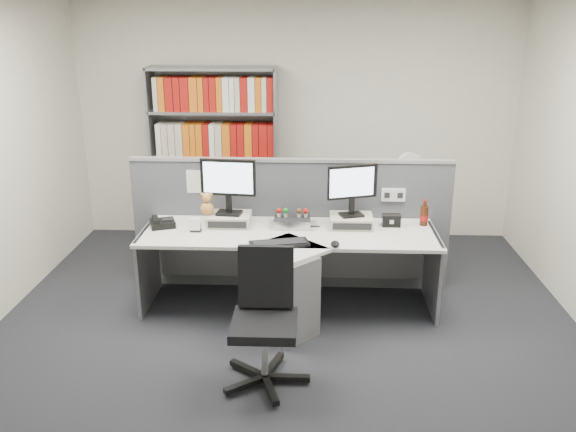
{
  "coord_description": "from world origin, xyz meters",
  "views": [
    {
      "loc": [
        0.21,
        -4.14,
        2.53
      ],
      "look_at": [
        0.0,
        0.65,
        0.92
      ],
      "focal_mm": 37.47,
      "sensor_mm": 36.0,
      "label": 1
    }
  ],
  "objects_px": {
    "mouse": "(335,244)",
    "desk_calendar": "(196,226)",
    "cola_bottle": "(424,216)",
    "keyboard": "(279,244)",
    "monitor_left": "(228,182)",
    "monitor_right": "(352,186)",
    "desk": "(288,269)",
    "desktop_pc": "(292,221)",
    "shelving_unit": "(215,160)",
    "desk_fan": "(409,169)",
    "office_chair": "(265,314)",
    "desk_phone": "(162,223)",
    "speaker": "(391,220)",
    "filing_cabinet": "(405,228)"
  },
  "relations": [
    {
      "from": "cola_bottle",
      "to": "desk_fan",
      "type": "relative_size",
      "value": 0.5
    },
    {
      "from": "desk",
      "to": "monitor_left",
      "type": "xyz_separation_m",
      "value": [
        -0.55,
        0.38,
        0.67
      ]
    },
    {
      "from": "desktop_pc",
      "to": "keyboard",
      "type": "relative_size",
      "value": 0.63
    },
    {
      "from": "monitor_left",
      "to": "speaker",
      "type": "bearing_deg",
      "value": 0.85
    },
    {
      "from": "desk",
      "to": "keyboard",
      "type": "relative_size",
      "value": 5.04
    },
    {
      "from": "monitor_left",
      "to": "filing_cabinet",
      "type": "distance_m",
      "value": 2.16
    },
    {
      "from": "cola_bottle",
      "to": "desk_calendar",
      "type": "bearing_deg",
      "value": -172.93
    },
    {
      "from": "monitor_left",
      "to": "desk_fan",
      "type": "xyz_separation_m",
      "value": [
        1.75,
        1.02,
        -0.12
      ]
    },
    {
      "from": "desktop_pc",
      "to": "keyboard",
      "type": "bearing_deg",
      "value": -100.25
    },
    {
      "from": "speaker",
      "to": "desk_phone",
      "type": "bearing_deg",
      "value": -177.06
    },
    {
      "from": "filing_cabinet",
      "to": "desk_fan",
      "type": "xyz_separation_m",
      "value": [
        0.0,
        -0.0,
        0.65
      ]
    },
    {
      "from": "monitor_left",
      "to": "desk_fan",
      "type": "height_order",
      "value": "monitor_left"
    },
    {
      "from": "monitor_left",
      "to": "cola_bottle",
      "type": "distance_m",
      "value": 1.79
    },
    {
      "from": "desk_calendar",
      "to": "mouse",
      "type": "bearing_deg",
      "value": -14.27
    },
    {
      "from": "mouse",
      "to": "desk",
      "type": "bearing_deg",
      "value": 163.35
    },
    {
      "from": "shelving_unit",
      "to": "filing_cabinet",
      "type": "height_order",
      "value": "shelving_unit"
    },
    {
      "from": "desktop_pc",
      "to": "mouse",
      "type": "height_order",
      "value": "desktop_pc"
    },
    {
      "from": "desk_calendar",
      "to": "keyboard",
      "type": "bearing_deg",
      "value": -22.03
    },
    {
      "from": "keyboard",
      "to": "mouse",
      "type": "xyz_separation_m",
      "value": [
        0.46,
        -0.0,
        0.01
      ]
    },
    {
      "from": "speaker",
      "to": "monitor_left",
      "type": "bearing_deg",
      "value": -179.15
    },
    {
      "from": "cola_bottle",
      "to": "mouse",
      "type": "bearing_deg",
      "value": -145.53
    },
    {
      "from": "desk_fan",
      "to": "desk",
      "type": "bearing_deg",
      "value": -130.61
    },
    {
      "from": "mouse",
      "to": "cola_bottle",
      "type": "bearing_deg",
      "value": 34.47
    },
    {
      "from": "desk_calendar",
      "to": "speaker",
      "type": "height_order",
      "value": "desk_calendar"
    },
    {
      "from": "desk",
      "to": "cola_bottle",
      "type": "relative_size",
      "value": 10.81
    },
    {
      "from": "mouse",
      "to": "desk_calendar",
      "type": "height_order",
      "value": "desk_calendar"
    },
    {
      "from": "filing_cabinet",
      "to": "shelving_unit",
      "type": "bearing_deg",
      "value": 167.93
    },
    {
      "from": "speaker",
      "to": "filing_cabinet",
      "type": "height_order",
      "value": "speaker"
    },
    {
      "from": "monitor_right",
      "to": "cola_bottle",
      "type": "distance_m",
      "value": 0.72
    },
    {
      "from": "monitor_right",
      "to": "keyboard",
      "type": "height_order",
      "value": "monitor_right"
    },
    {
      "from": "desk",
      "to": "keyboard",
      "type": "height_order",
      "value": "keyboard"
    },
    {
      "from": "cola_bottle",
      "to": "office_chair",
      "type": "relative_size",
      "value": 0.25
    },
    {
      "from": "desktop_pc",
      "to": "desk_calendar",
      "type": "xyz_separation_m",
      "value": [
        -0.84,
        -0.19,
        0.01
      ]
    },
    {
      "from": "keyboard",
      "to": "desk_calendar",
      "type": "bearing_deg",
      "value": 157.97
    },
    {
      "from": "desk",
      "to": "filing_cabinet",
      "type": "bearing_deg",
      "value": 49.39
    },
    {
      "from": "monitor_left",
      "to": "desktop_pc",
      "type": "distance_m",
      "value": 0.68
    },
    {
      "from": "mouse",
      "to": "desk_phone",
      "type": "xyz_separation_m",
      "value": [
        -1.54,
        0.42,
        0.01
      ]
    },
    {
      "from": "monitor_left",
      "to": "keyboard",
      "type": "bearing_deg",
      "value": -45.96
    },
    {
      "from": "monitor_left",
      "to": "desk_phone",
      "type": "distance_m",
      "value": 0.71
    },
    {
      "from": "desk_calendar",
      "to": "filing_cabinet",
      "type": "distance_m",
      "value": 2.39
    },
    {
      "from": "desktop_pc",
      "to": "desk_phone",
      "type": "bearing_deg",
      "value": -175.89
    },
    {
      "from": "monitor_left",
      "to": "cola_bottle",
      "type": "xyz_separation_m",
      "value": [
        1.76,
        0.06,
        -0.31
      ]
    },
    {
      "from": "desktop_pc",
      "to": "filing_cabinet",
      "type": "distance_m",
      "value": 1.61
    },
    {
      "from": "desktop_pc",
      "to": "shelving_unit",
      "type": "bearing_deg",
      "value": 122.29
    },
    {
      "from": "monitor_right",
      "to": "mouse",
      "type": "bearing_deg",
      "value": -107.45
    },
    {
      "from": "monitor_left",
      "to": "cola_bottle",
      "type": "bearing_deg",
      "value": 1.9
    },
    {
      "from": "cola_bottle",
      "to": "desk_fan",
      "type": "height_order",
      "value": "desk_fan"
    },
    {
      "from": "keyboard",
      "to": "office_chair",
      "type": "relative_size",
      "value": 0.54
    },
    {
      "from": "monitor_left",
      "to": "desk_fan",
      "type": "relative_size",
      "value": 1.05
    },
    {
      "from": "desk_phone",
      "to": "cola_bottle",
      "type": "xyz_separation_m",
      "value": [
        2.35,
        0.14,
        0.06
      ]
    }
  ]
}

